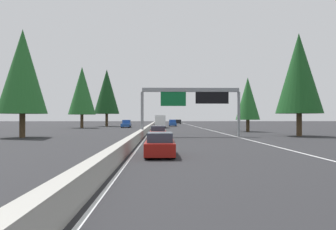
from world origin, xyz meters
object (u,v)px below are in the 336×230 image
Objects in this scene: oncoming_near at (126,124)px; sign_gantry_overhead at (192,98)px; sedan_distant_a at (160,145)px; box_truck_far_center at (160,121)px; conifer_left_far at (107,92)px; conifer_left_mid at (82,91)px; conifer_left_near at (23,71)px; sedan_near_center at (158,133)px; conifer_right_mid at (248,99)px; conifer_right_near at (299,73)px; minivan_mid_center at (178,121)px; pickup_mid_left at (173,123)px.

sign_gantry_overhead is at bearing 18.55° from oncoming_near.
box_truck_far_center is (55.17, 0.06, 0.93)m from sedan_distant_a.
sedan_distant_a is 0.28× the size of conifer_left_far.
conifer_left_mid is 14.27m from conifer_left_far.
conifer_left_near reaches higher than box_truck_far_center.
conifer_right_mid is (17.99, -15.21, 4.96)m from sedan_near_center.
sign_gantry_overhead is at bearing -173.31° from box_truck_far_center.
sign_gantry_overhead is at bearing 91.82° from conifer_right_near.
conifer_left_far is (13.83, -3.41, 0.95)m from conifer_left_mid.
conifer_left_far is at bearing 147.11° from minivan_mid_center.
box_truck_far_center is at bearing -0.27° from sedan_near_center.
conifer_right_mid reaches higher than pickup_mid_left.
conifer_left_far is at bearing 21.63° from sign_gantry_overhead.
minivan_mid_center is (46.67, -6.86, -0.66)m from box_truck_far_center.
minivan_mid_center is 41.02m from conifer_left_far.
minivan_mid_center is (81.58, -2.76, -3.96)m from sign_gantry_overhead.
conifer_left_mid is at bearing 166.16° from conifer_left_far.
conifer_right_near is at bearing -75.29° from sedan_near_center.
box_truck_far_center is at bearing 0.06° from sedan_distant_a.
box_truck_far_center is at bearing 77.13° from oncoming_near.
sedan_distant_a is at bearing 177.20° from pickup_mid_left.
conifer_right_mid is at bearing -144.76° from box_truck_far_center.
conifer_left_far is (47.48, 32.95, 1.51)m from conifer_right_near.
conifer_right_mid is 39.22m from conifer_left_mid.
conifer_right_near is at bearing 35.88° from oncoming_near.
conifer_left_mid is at bearing 25.26° from sedan_near_center.
minivan_mid_center is 82.22m from conifer_right_near.
sedan_distant_a is 102.07m from minivan_mid_center.
conifer_left_far is at bearing 92.73° from pickup_mid_left.
conifer_left_far reaches higher than pickup_mid_left.
pickup_mid_left is 27.40m from conifer_left_mid.
sedan_distant_a is at bearing 8.29° from oncoming_near.
sign_gantry_overhead is at bearing -179.24° from pickup_mid_left.
pickup_mid_left is at bearing 174.06° from minivan_mid_center.
box_truck_far_center is at bearing -131.12° from conifer_left_far.
box_truck_far_center is at bearing 27.63° from conifer_right_near.
minivan_mid_center is 0.54× the size of conifer_right_mid.
sedan_near_center is 0.79× the size of oncoming_near.
sedan_near_center is (15.93, 0.25, 0.00)m from sedan_distant_a.
conifer_left_far is at bearing 41.13° from conifer_right_mid.
minivan_mid_center is 54.30m from conifer_left_mid.
conifer_left_near is at bearing 80.75° from sedan_near_center.
minivan_mid_center is at bearing -8.36° from box_truck_far_center.
sedan_distant_a is 57.94m from conifer_left_mid.
oncoming_near is 45.44m from conifer_right_near.
conifer_left_far is (52.26, 14.72, 8.97)m from sedan_near_center.
box_truck_far_center is (39.25, -0.19, 0.93)m from sedan_near_center.
sedan_distant_a is 0.88× the size of minivan_mid_center.
conifer_right_near is (-34.46, -18.04, 6.53)m from box_truck_far_center.
sedan_near_center is 0.33× the size of conifer_right_near.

